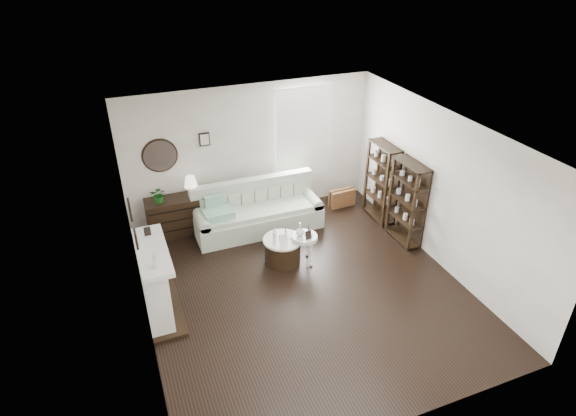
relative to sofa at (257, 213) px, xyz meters
name	(u,v)px	position (x,y,z in m)	size (l,w,h in m)	color
room	(286,136)	(0.85, 0.62, 1.28)	(5.50, 5.50, 5.50)	black
fireplace	(155,284)	(-2.19, -1.78, 0.22)	(0.50, 1.40, 1.84)	silver
shelf_unit_far	(382,182)	(2.45, -0.53, 0.48)	(0.30, 0.80, 1.60)	black
shelf_unit_near	(407,203)	(2.45, -1.43, 0.48)	(0.30, 0.80, 1.60)	black
sofa	(257,213)	(0.00, 0.00, 0.00)	(2.47, 0.86, 0.96)	beige
quilt	(218,213)	(-0.81, -0.12, 0.25)	(0.55, 0.45, 0.14)	#258864
suitcase	(342,198)	(1.96, 0.16, -0.13)	(0.56, 0.19, 0.38)	brown
dresser	(177,216)	(-1.49, 0.39, 0.06)	(1.13, 0.49, 0.75)	black
table_lamp	(191,186)	(-1.16, 0.39, 0.64)	(0.25, 0.25, 0.40)	#EEE0C8
potted_plant	(159,195)	(-1.77, 0.35, 0.60)	(0.29, 0.25, 0.32)	#164E18
drum_table	(283,250)	(0.06, -1.26, -0.08)	(0.69, 0.69, 0.48)	black
pedestal_table	(305,238)	(0.41, -1.40, 0.19)	(0.46, 0.46, 0.55)	silver
eiffel_drum	(286,232)	(0.13, -1.21, 0.25)	(0.11, 0.11, 0.19)	black
bottle_drum	(275,236)	(-0.11, -1.33, 0.31)	(0.07, 0.07, 0.30)	silver
card_frame_drum	(283,240)	(0.01, -1.43, 0.27)	(0.16, 0.01, 0.21)	white
eiffel_ped	(309,230)	(0.50, -1.37, 0.32)	(0.10, 0.10, 0.17)	black
flask_ped	(300,229)	(0.33, -1.38, 0.37)	(0.14, 0.14, 0.26)	silver
card_frame_ped	(308,235)	(0.43, -1.52, 0.32)	(0.12, 0.01, 0.16)	black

